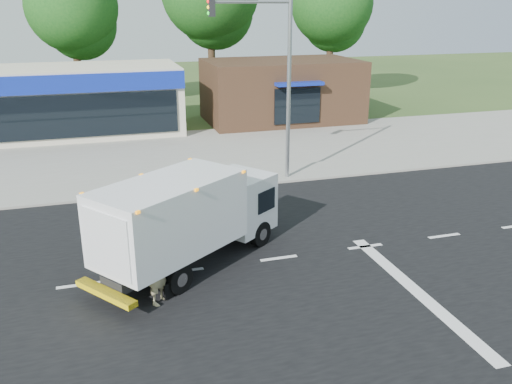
{
  "coord_description": "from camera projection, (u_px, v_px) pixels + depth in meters",
  "views": [
    {
      "loc": [
        -5.06,
        -14.46,
        7.59
      ],
      "look_at": [
        -0.26,
        1.61,
        1.7
      ],
      "focal_mm": 38.0,
      "sensor_mm": 36.0,
      "label": 1
    }
  ],
  "objects": [
    {
      "name": "lane_markings",
      "position": [
        336.0,
        272.0,
        16.09
      ],
      "size": [
        55.2,
        7.0,
        0.01
      ],
      "color": "silver",
      "rests_on": "road_asphalt"
    },
    {
      "name": "parking_apron",
      "position": [
        196.0,
        149.0,
        29.61
      ],
      "size": [
        60.0,
        9.0,
        0.02
      ],
      "primitive_type": "cube",
      "color": "gray",
      "rests_on": "ground"
    },
    {
      "name": "ground",
      "position": [
        279.0,
        259.0,
        16.95
      ],
      "size": [
        120.0,
        120.0,
        0.0
      ],
      "primitive_type": "plane",
      "color": "#385123",
      "rests_on": "ground"
    },
    {
      "name": "retail_strip_mall",
      "position": [
        25.0,
        102.0,
        31.88
      ],
      "size": [
        18.0,
        6.2,
        4.0
      ],
      "color": "beige",
      "rests_on": "ground"
    },
    {
      "name": "brown_storefront",
      "position": [
        281.0,
        91.0,
        36.24
      ],
      "size": [
        10.0,
        6.7,
        4.0
      ],
      "color": "#382316",
      "rests_on": "ground"
    },
    {
      "name": "emergency_worker",
      "position": [
        158.0,
        269.0,
        14.15
      ],
      "size": [
        0.8,
        0.84,
        2.04
      ],
      "rotation": [
        0.0,
        0.0,
        0.89
      ],
      "color": "tan",
      "rests_on": "ground"
    },
    {
      "name": "background_trees",
      "position": [
        145.0,
        5.0,
        39.74
      ],
      "size": [
        36.77,
        7.39,
        12.1
      ],
      "color": "#332114",
      "rests_on": "ground"
    },
    {
      "name": "ems_box_truck",
      "position": [
        187.0,
        215.0,
        15.94
      ],
      "size": [
        6.48,
        5.53,
        2.91
      ],
      "rotation": [
        0.0,
        0.0,
        0.64
      ],
      "color": "black",
      "rests_on": "ground"
    },
    {
      "name": "sidewalk",
      "position": [
        220.0,
        179.0,
        24.35
      ],
      "size": [
        60.0,
        2.4,
        0.12
      ],
      "primitive_type": "cube",
      "color": "gray",
      "rests_on": "ground"
    },
    {
      "name": "traffic_signal_pole",
      "position": [
        275.0,
        69.0,
        22.83
      ],
      "size": [
        3.51,
        0.25,
        8.0
      ],
      "color": "gray",
      "rests_on": "ground"
    },
    {
      "name": "road_asphalt",
      "position": [
        279.0,
        258.0,
        16.95
      ],
      "size": [
        60.0,
        14.0,
        0.02
      ],
      "primitive_type": "cube",
      "color": "black",
      "rests_on": "ground"
    }
  ]
}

